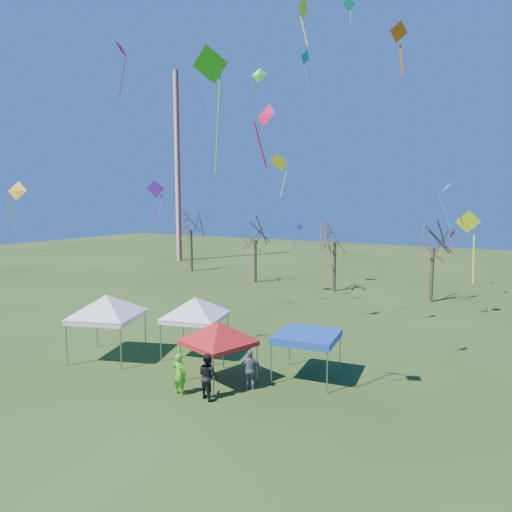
# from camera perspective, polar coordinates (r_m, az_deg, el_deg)

# --- Properties ---
(ground) EXTENTS (140.00, 140.00, 0.00)m
(ground) POSITION_cam_1_polar(r_m,az_deg,el_deg) (20.46, -8.30, -16.93)
(ground) COLOR #2A4114
(ground) RESTS_ON ground
(radio_mast) EXTENTS (0.70, 0.70, 25.00)m
(radio_mast) POSITION_cam_1_polar(r_m,az_deg,el_deg) (62.88, -9.79, 10.83)
(radio_mast) COLOR silver
(radio_mast) RESTS_ON ground
(tree_0) EXTENTS (3.83, 3.83, 8.44)m
(tree_0) POSITION_cam_1_polar(r_m,az_deg,el_deg) (53.14, -8.17, 5.07)
(tree_0) COLOR #3D2D21
(tree_0) RESTS_ON ground
(tree_1) EXTENTS (3.42, 3.42, 7.54)m
(tree_1) POSITION_cam_1_polar(r_m,az_deg,el_deg) (45.31, -0.11, 3.92)
(tree_1) COLOR #3D2D21
(tree_1) RESTS_ON ground
(tree_2) EXTENTS (3.71, 3.71, 8.18)m
(tree_2) POSITION_cam_1_polar(r_m,az_deg,el_deg) (41.54, 9.86, 4.22)
(tree_2) COLOR #3D2D21
(tree_2) RESTS_ON ground
(tree_3) EXTENTS (3.59, 3.59, 7.91)m
(tree_3) POSITION_cam_1_polar(r_m,az_deg,el_deg) (39.21, 21.35, 3.36)
(tree_3) COLOR #3D2D21
(tree_3) RESTS_ON ground
(tent_white_west) EXTENTS (4.17, 4.17, 3.89)m
(tent_white_west) POSITION_cam_1_polar(r_m,az_deg,el_deg) (25.06, -18.20, -5.16)
(tent_white_west) COLOR gray
(tent_white_west) RESTS_ON ground
(tent_white_mid) EXTENTS (4.01, 4.01, 3.63)m
(tent_white_mid) POSITION_cam_1_polar(r_m,az_deg,el_deg) (24.51, -7.63, -5.63)
(tent_white_mid) COLOR gray
(tent_white_mid) RESTS_ON ground
(tent_red) EXTENTS (3.56, 3.56, 3.30)m
(tent_red) POSITION_cam_1_polar(r_m,az_deg,el_deg) (20.81, -4.73, -8.66)
(tent_red) COLOR gray
(tent_red) RESTS_ON ground
(tent_blue) EXTENTS (3.05, 3.05, 2.16)m
(tent_blue) POSITION_cam_1_polar(r_m,az_deg,el_deg) (21.54, 6.41, -10.00)
(tent_blue) COLOR gray
(tent_blue) RESTS_ON ground
(person_green) EXTENTS (0.66, 0.43, 1.80)m
(person_green) POSITION_cam_1_polar(r_m,az_deg,el_deg) (20.36, -9.54, -14.33)
(person_green) COLOR #46D321
(person_green) RESTS_ON ground
(person_grey) EXTENTS (1.11, 0.92, 1.78)m
(person_grey) POSITION_cam_1_polar(r_m,az_deg,el_deg) (20.56, -0.73, -14.05)
(person_grey) COLOR slate
(person_grey) RESTS_ON ground
(person_dark) EXTENTS (1.14, 1.01, 1.95)m
(person_dark) POSITION_cam_1_polar(r_m,az_deg,el_deg) (19.81, -6.00, -14.67)
(person_dark) COLOR black
(person_dark) RESTS_ON ground
(kite_25) EXTENTS (0.37, 0.80, 1.77)m
(kite_25) POSITION_cam_1_polar(r_m,az_deg,el_deg) (19.97, 5.83, 28.32)
(kite_25) COLOR yellow
(kite_25) RESTS_ON ground
(kite_1) EXTENTS (1.01, 0.66, 2.20)m
(kite_1) POSITION_cam_1_polar(r_m,az_deg,el_deg) (24.37, -12.42, 8.15)
(kite_1) COLOR purple
(kite_1) RESTS_ON ground
(kite_13) EXTENTS (1.09, 1.32, 2.83)m
(kite_13) POSITION_cam_1_polar(r_m,az_deg,el_deg) (41.27, 5.29, 3.82)
(kite_13) COLOR blue
(kite_13) RESTS_ON ground
(kite_22) EXTENTS (0.99, 1.09, 3.02)m
(kite_22) POSITION_cam_1_polar(r_m,az_deg,el_deg) (32.75, 22.66, 7.77)
(kite_22) COLOR #0CB796
(kite_22) RESTS_ON ground
(kite_8) EXTENTS (1.41, 1.39, 3.44)m
(kite_8) POSITION_cam_1_polar(r_m,az_deg,el_deg) (31.97, -16.43, 23.54)
(kite_8) COLOR red
(kite_8) RESTS_ON ground
(kite_19) EXTENTS (0.61, 0.78, 1.91)m
(kite_19) POSITION_cam_1_polar(r_m,az_deg,el_deg) (33.76, 23.33, 2.49)
(kite_19) COLOR #DA3061
(kite_19) RESTS_ON ground
(kite_24) EXTENTS (0.48, 0.83, 2.10)m
(kite_24) POSITION_cam_1_polar(r_m,az_deg,el_deg) (26.79, 6.14, 23.33)
(kite_24) COLOR #0B97A8
(kite_24) RESTS_ON ground
(kite_17) EXTENTS (0.96, 0.56, 2.84)m
(kite_17) POSITION_cam_1_polar(r_m,az_deg,el_deg) (19.26, 25.01, 3.73)
(kite_17) COLOR #F7FF1A
(kite_17) RESTS_ON ground
(kite_9) EXTENTS (0.67, 0.68, 1.73)m
(kite_9) POSITION_cam_1_polar(r_m,az_deg,el_deg) (17.18, 17.38, 25.00)
(kite_9) COLOR #F8580D
(kite_9) RESTS_ON ground
(kite_14) EXTENTS (1.33, 1.01, 3.34)m
(kite_14) POSITION_cam_1_polar(r_m,az_deg,el_deg) (31.51, -27.72, 7.17)
(kite_14) COLOR yellow
(kite_14) RESTS_ON ground
(kite_2) EXTENTS (1.42, 0.87, 3.34)m
(kite_2) POSITION_cam_1_polar(r_m,az_deg,el_deg) (40.88, 0.37, 21.67)
(kite_2) COLOR #21A118
(kite_2) RESTS_ON ground
(kite_27) EXTENTS (0.96, 0.72, 2.18)m
(kite_27) POSITION_cam_1_polar(r_m,az_deg,el_deg) (16.28, 1.15, 17.09)
(kite_27) COLOR red
(kite_27) RESTS_ON ground
(kite_11) EXTENTS (1.63, 1.11, 3.27)m
(kite_11) POSITION_cam_1_polar(r_m,az_deg,el_deg) (33.84, 2.96, 11.63)
(kite_11) COLOR yellow
(kite_11) RESTS_ON ground
(kite_7) EXTENTS (1.11, 1.14, 2.88)m
(kite_7) POSITION_cam_1_polar(r_m,az_deg,el_deg) (36.36, -6.83, 20.71)
(kite_7) COLOR blue
(kite_7) RESTS_ON ground
(kite_15) EXTENTS (0.84, 0.73, 1.57)m
(kite_15) POSITION_cam_1_polar(r_m,az_deg,el_deg) (31.03, 11.58, 28.41)
(kite_15) COLOR #0ED2AE
(kite_15) RESTS_ON ground
(kite_5) EXTENTS (1.43, 1.01, 4.22)m
(kite_5) POSITION_cam_1_polar(r_m,az_deg,el_deg) (16.70, -5.66, 22.59)
(kite_5) COLOR green
(kite_5) RESTS_ON ground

